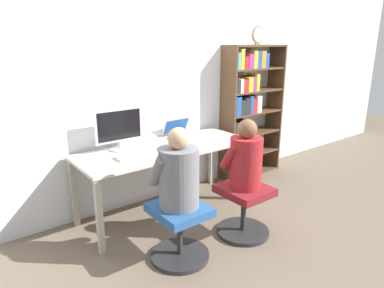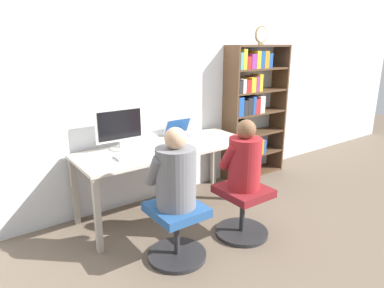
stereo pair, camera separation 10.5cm
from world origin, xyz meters
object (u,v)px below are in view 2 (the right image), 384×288
at_px(laptop, 183,133).
at_px(person_at_laptop, 244,159).
at_px(office_chair_right, 243,208).
at_px(person_at_monitor, 175,174).
at_px(office_chair_left, 177,229).
at_px(desktop_monitor, 120,129).
at_px(desk_clock, 261,35).
at_px(bookshelf, 250,112).
at_px(keyboard, 136,155).

relative_size(laptop, person_at_laptop, 0.53).
distance_m(office_chair_right, person_at_monitor, 0.85).
bearing_deg(office_chair_left, desktop_monitor, 91.47).
bearing_deg(desktop_monitor, office_chair_right, -54.67).
height_order(office_chair_left, desk_clock, desk_clock).
xyz_separation_m(office_chair_right, bookshelf, (1.09, 1.02, 0.61)).
height_order(keyboard, person_at_laptop, person_at_laptop).
relative_size(office_chair_right, person_at_laptop, 0.79).
xyz_separation_m(person_at_monitor, bookshelf, (1.78, 0.97, 0.12)).
xyz_separation_m(laptop, desk_clock, (1.12, -0.05, 1.06)).
distance_m(office_chair_left, office_chair_right, 0.69).
height_order(office_chair_right, bookshelf, bookshelf).
bearing_deg(keyboard, laptop, 21.90).
bearing_deg(laptop, person_at_laptop, -91.65).
bearing_deg(desk_clock, person_at_laptop, -140.07).
xyz_separation_m(person_at_monitor, person_at_laptop, (0.69, -0.05, -0.01)).
xyz_separation_m(desktop_monitor, office_chair_right, (0.72, -1.01, -0.66)).
bearing_deg(office_chair_right, person_at_laptop, 90.00).
relative_size(keyboard, office_chair_right, 0.81).
xyz_separation_m(desktop_monitor, keyboard, (0.02, -0.29, -0.19)).
height_order(desktop_monitor, bookshelf, bookshelf).
bearing_deg(office_chair_right, bookshelf, 43.35).
bearing_deg(office_chair_left, bookshelf, 28.66).
relative_size(desktop_monitor, bookshelf, 0.29).
bearing_deg(bookshelf, office_chair_right, -136.65).
height_order(bookshelf, desk_clock, desk_clock).
relative_size(laptop, office_chair_left, 0.68).
height_order(laptop, keyboard, laptop).
height_order(office_chair_left, bookshelf, bookshelf).
bearing_deg(office_chair_right, office_chair_left, 175.60).
bearing_deg(person_at_laptop, office_chair_left, 175.99).
height_order(laptop, person_at_laptop, person_at_laptop).
bearing_deg(bookshelf, keyboard, -170.47).
height_order(keyboard, office_chair_right, keyboard).
relative_size(laptop, person_at_monitor, 0.52).
xyz_separation_m(laptop, office_chair_right, (-0.03, -1.02, -0.49)).
xyz_separation_m(desktop_monitor, bookshelf, (1.80, 0.01, -0.05)).
distance_m(desktop_monitor, laptop, 0.76).
distance_m(keyboard, office_chair_left, 0.82).
bearing_deg(desk_clock, office_chair_right, -139.94).
bearing_deg(desktop_monitor, office_chair_left, -88.53).
relative_size(keyboard, office_chair_left, 0.81).
xyz_separation_m(office_chair_left, person_at_laptop, (0.69, -0.05, 0.48)).
distance_m(desktop_monitor, desk_clock, 2.07).
bearing_deg(desk_clock, person_at_monitor, -153.76).
height_order(keyboard, person_at_monitor, person_at_monitor).
distance_m(person_at_monitor, bookshelf, 2.03).
bearing_deg(keyboard, office_chair_left, -89.66).
bearing_deg(person_at_laptop, office_chair_right, -90.00).
relative_size(office_chair_right, bookshelf, 0.29).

